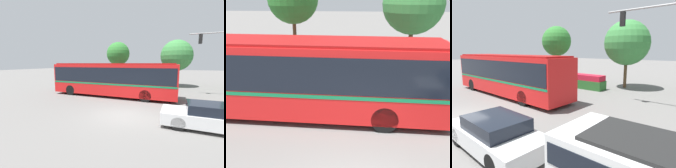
{
  "view_description": "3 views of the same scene",
  "coord_description": "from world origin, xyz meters",
  "views": [
    {
      "loc": [
        2.62,
        -8.75,
        3.18
      ],
      "look_at": [
        -1.69,
        2.59,
        1.53
      ],
      "focal_mm": 24.64,
      "sensor_mm": 36.0,
      "label": 1
    },
    {
      "loc": [
        -0.19,
        -5.3,
        4.93
      ],
      "look_at": [
        -1.11,
        5.65,
        1.18
      ],
      "focal_mm": 43.29,
      "sensor_mm": 36.0,
      "label": 2
    },
    {
      "loc": [
        10.49,
        -3.75,
        3.52
      ],
      "look_at": [
        2.92,
        5.28,
        1.46
      ],
      "focal_mm": 30.94,
      "sensor_mm": 36.0,
      "label": 3
    }
  ],
  "objects": [
    {
      "name": "ground_plane",
      "position": [
        0.0,
        0.0,
        0.0
      ],
      "size": [
        140.0,
        140.0,
        0.0
      ],
      "primitive_type": "plane",
      "color": "slate"
    },
    {
      "name": "city_bus",
      "position": [
        -2.64,
        5.04,
        1.81
      ],
      "size": [
        11.95,
        3.0,
        3.18
      ],
      "rotation": [
        0.0,
        0.0,
        3.11
      ],
      "color": "red",
      "rests_on": "ground"
    },
    {
      "name": "sedan_foreground",
      "position": [
        4.48,
        -0.38,
        0.6
      ],
      "size": [
        4.42,
        1.97,
        1.25
      ],
      "rotation": [
        0.0,
        0.0,
        3.11
      ],
      "color": "silver",
      "rests_on": "ground"
    },
    {
      "name": "flowering_hedge",
      "position": [
        -1.41,
        11.25,
        0.64
      ],
      "size": [
        7.66,
        1.22,
        1.3
      ],
      "color": "#286028",
      "rests_on": "ground"
    },
    {
      "name": "street_tree_left",
      "position": [
        -4.72,
        13.07,
        4.55
      ],
      "size": [
        3.38,
        3.38,
        6.25
      ],
      "color": "brown",
      "rests_on": "ground"
    },
    {
      "name": "street_tree_centre",
      "position": [
        3.28,
        13.88,
        4.2
      ],
      "size": [
        4.13,
        4.13,
        6.27
      ],
      "color": "brown",
      "rests_on": "ground"
    }
  ]
}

